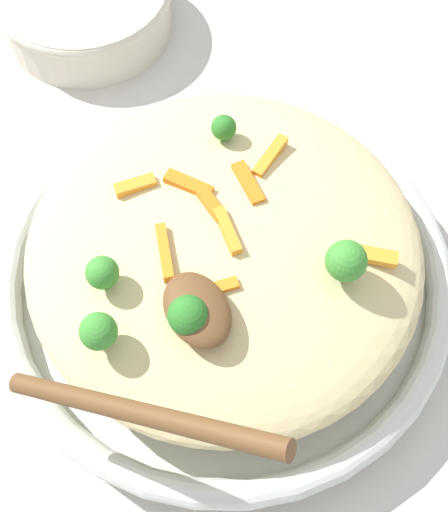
{
  "coord_description": "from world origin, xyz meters",
  "views": [
    {
      "loc": [
        0.23,
        -0.12,
        0.52
      ],
      "look_at": [
        0.0,
        0.0,
        0.06
      ],
      "focal_mm": 49.95,
      "sensor_mm": 36.0,
      "label": 1
    }
  ],
  "objects": [
    {
      "name": "carrot_piece_7",
      "position": [
        -0.04,
        0.06,
        0.1
      ],
      "size": [
        0.03,
        0.04,
        0.01
      ],
      "primitive_type": "cube",
      "rotation": [
        0.0,
        0.0,
        5.25
      ],
      "color": "orange",
      "rests_on": "pasta_mound"
    },
    {
      "name": "pasta_mound",
      "position": [
        0.0,
        0.0,
        0.07
      ],
      "size": [
        0.29,
        0.29,
        0.06
      ],
      "primitive_type": "ellipsoid",
      "color": "#DBC689",
      "rests_on": "serving_bowl"
    },
    {
      "name": "broccoli_floret_0",
      "position": [
        0.05,
        -0.05,
        0.11
      ],
      "size": [
        0.03,
        0.03,
        0.03
      ],
      "color": "#296820",
      "rests_on": "pasta_mound"
    },
    {
      "name": "serving_spoon",
      "position": [
        0.07,
        -0.07,
        0.12
      ],
      "size": [
        0.15,
        0.14,
        0.09
      ],
      "color": "brown",
      "rests_on": "pasta_mound"
    },
    {
      "name": "carrot_piece_4",
      "position": [
        -0.02,
        0.03,
        0.1
      ],
      "size": [
        0.04,
        0.01,
        0.01
      ],
      "primitive_type": "cube",
      "rotation": [
        0.0,
        0.0,
        6.22
      ],
      "color": "orange",
      "rests_on": "pasta_mound"
    },
    {
      "name": "carrot_piece_6",
      "position": [
        -0.06,
        -0.04,
        0.1
      ],
      "size": [
        0.01,
        0.03,
        0.01
      ],
      "primitive_type": "cube",
      "rotation": [
        0.0,
        0.0,
        4.59
      ],
      "color": "orange",
      "rests_on": "pasta_mound"
    },
    {
      "name": "companion_bowl",
      "position": [
        -0.33,
        0.02,
        0.03
      ],
      "size": [
        0.17,
        0.17,
        0.05
      ],
      "color": "beige",
      "rests_on": "ground_plane"
    },
    {
      "name": "carrot_piece_2",
      "position": [
        0.01,
        -0.0,
        0.1
      ],
      "size": [
        0.04,
        0.01,
        0.01
      ],
      "primitive_type": "cube",
      "rotation": [
        0.0,
        0.0,
        6.16
      ],
      "color": "orange",
      "rests_on": "pasta_mound"
    },
    {
      "name": "carrot_piece_5",
      "position": [
        0.04,
        -0.03,
        0.1
      ],
      "size": [
        0.01,
        0.03,
        0.01
      ],
      "primitive_type": "cube",
      "rotation": [
        0.0,
        0.0,
        1.4
      ],
      "color": "orange",
      "rests_on": "pasta_mound"
    },
    {
      "name": "carrot_piece_8",
      "position": [
        0.06,
        0.08,
        0.1
      ],
      "size": [
        0.03,
        0.04,
        0.01
      ],
      "primitive_type": "cube",
      "rotation": [
        0.0,
        0.0,
        4.01
      ],
      "color": "orange",
      "rests_on": "pasta_mound"
    },
    {
      "name": "broccoli_floret_1",
      "position": [
        0.04,
        -0.11,
        0.11
      ],
      "size": [
        0.02,
        0.02,
        0.03
      ],
      "color": "#377928",
      "rests_on": "pasta_mound"
    },
    {
      "name": "carrot_piece_0",
      "position": [
        -0.02,
        0.0,
        0.1
      ],
      "size": [
        0.03,
        0.01,
        0.01
      ],
      "primitive_type": "cube",
      "rotation": [
        0.0,
        0.0,
        3.22
      ],
      "color": "orange",
      "rests_on": "pasta_mound"
    },
    {
      "name": "broccoli_floret_2",
      "position": [
        -0.07,
        0.04,
        0.11
      ],
      "size": [
        0.02,
        0.02,
        0.02
      ],
      "color": "#296820",
      "rests_on": "pasta_mound"
    },
    {
      "name": "broccoli_floret_4",
      "position": [
        0.07,
        0.05,
        0.12
      ],
      "size": [
        0.03,
        0.03,
        0.04
      ],
      "color": "#377928",
      "rests_on": "pasta_mound"
    },
    {
      "name": "serving_bowl",
      "position": [
        0.0,
        0.0,
        0.03
      ],
      "size": [
        0.35,
        0.35,
        0.05
      ],
      "color": "silver",
      "rests_on": "ground_plane"
    },
    {
      "name": "carrot_piece_1",
      "position": [
        0.0,
        -0.04,
        0.1
      ],
      "size": [
        0.04,
        0.02,
        0.01
      ],
      "primitive_type": "cube",
      "rotation": [
        0.0,
        0.0,
        5.98
      ],
      "color": "orange",
      "rests_on": "pasta_mound"
    },
    {
      "name": "ground_plane",
      "position": [
        0.0,
        0.0,
        0.0
      ],
      "size": [
        2.4,
        2.4,
        0.0
      ],
      "primitive_type": "plane",
      "color": "beige"
    },
    {
      "name": "broccoli_floret_3",
      "position": [
        0.0,
        -0.09,
        0.11
      ],
      "size": [
        0.02,
        0.02,
        0.03
      ],
      "color": "#377928",
      "rests_on": "pasta_mound"
    },
    {
      "name": "carrot_piece_3",
      "position": [
        -0.04,
        -0.01,
        0.1
      ],
      "size": [
        0.03,
        0.03,
        0.01
      ],
      "primitive_type": "cube",
      "rotation": [
        0.0,
        0.0,
        3.76
      ],
      "color": "orange",
      "rests_on": "pasta_mound"
    }
  ]
}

